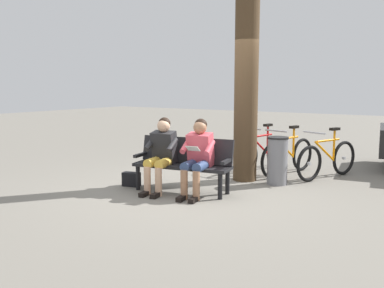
% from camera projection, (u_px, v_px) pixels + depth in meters
% --- Properties ---
extents(ground_plane, '(40.00, 40.00, 0.00)m').
position_uv_depth(ground_plane, '(191.00, 191.00, 6.84)').
color(ground_plane, slate).
extents(bench, '(1.66, 0.73, 0.87)m').
position_uv_depth(bench, '(184.00, 160.00, 6.79)').
color(bench, black).
rests_on(bench, ground).
extents(person_reading, '(0.53, 0.81, 1.20)m').
position_uv_depth(person_reading, '(198.00, 153.00, 6.50)').
color(person_reading, '#D84C59').
rests_on(person_reading, ground).
extents(person_companion, '(0.53, 0.81, 1.20)m').
position_uv_depth(person_companion, '(161.00, 151.00, 6.75)').
color(person_companion, '#262628').
rests_on(person_companion, ground).
extents(handbag, '(0.32, 0.20, 0.24)m').
position_uv_depth(handbag, '(131.00, 179.00, 7.16)').
color(handbag, black).
rests_on(handbag, ground).
extents(tree_trunk, '(0.43, 0.43, 3.59)m').
position_uv_depth(tree_trunk, '(246.00, 81.00, 7.41)').
color(tree_trunk, '#4C3823').
rests_on(tree_trunk, ground).
extents(litter_bin, '(0.37, 0.37, 0.83)m').
position_uv_depth(litter_bin, '(277.00, 161.00, 7.27)').
color(litter_bin, slate).
rests_on(litter_bin, ground).
extents(bicycle_black, '(0.71, 1.59, 0.94)m').
position_uv_depth(bicycle_black, '(327.00, 159.00, 7.74)').
color(bicycle_black, black).
rests_on(bicycle_black, ground).
extents(bicycle_orange, '(0.56, 1.65, 0.94)m').
position_uv_depth(bicycle_orange, '(288.00, 156.00, 8.09)').
color(bicycle_orange, black).
rests_on(bicycle_orange, ground).
extents(bicycle_blue, '(0.50, 1.66, 0.94)m').
position_uv_depth(bicycle_blue, '(262.00, 153.00, 8.49)').
color(bicycle_blue, black).
rests_on(bicycle_blue, ground).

